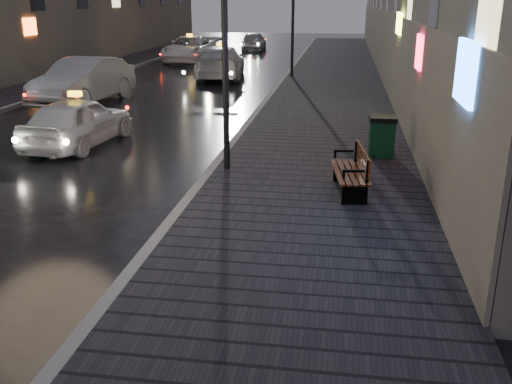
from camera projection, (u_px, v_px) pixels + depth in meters
ground at (3, 299)px, 7.62m from camera, size 120.00×120.00×0.00m
sidewalk at (333, 82)px, 26.68m from camera, size 4.60×58.00×0.15m
curb at (282, 81)px, 27.02m from camera, size 0.20×58.00×0.15m
sidewalk_far at (80, 76)px, 28.47m from camera, size 2.40×58.00×0.15m
curb_far at (104, 77)px, 28.29m from camera, size 0.20×58.00×0.15m
lamp_near at (224, 14)px, 11.84m from camera, size 0.36×0.36×5.28m
lamp_far at (293, 5)px, 26.80m from camera, size 0.36×0.36×5.28m
bench at (354, 171)px, 11.19m from camera, size 0.81×1.79×0.88m
trash_bin at (382, 136)px, 13.81m from camera, size 0.65×0.65×0.97m
taxi_near at (78, 121)px, 15.24m from camera, size 1.90×4.05×1.34m
car_left_mid at (84, 81)px, 21.46m from camera, size 2.36×5.23×1.67m
taxi_mid at (221, 62)px, 28.01m from camera, size 2.89×5.67×1.58m
taxi_far at (190, 49)px, 35.32m from camera, size 2.58×5.57×1.55m
car_far at (254, 41)px, 42.90m from camera, size 1.84×4.14×1.38m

